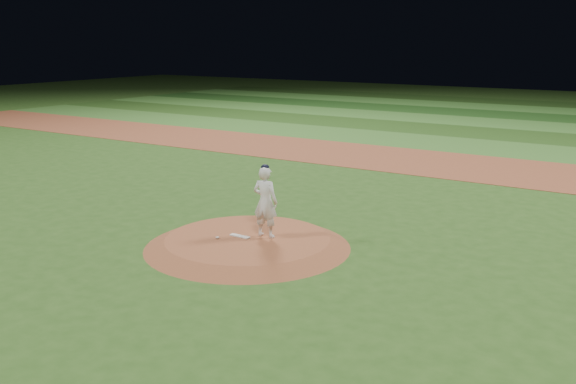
{
  "coord_description": "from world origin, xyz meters",
  "views": [
    {
      "loc": [
        9.73,
        -13.17,
        5.44
      ],
      "look_at": [
        0.0,
        2.0,
        1.1
      ],
      "focal_mm": 40.0,
      "sensor_mm": 36.0,
      "label": 1
    }
  ],
  "objects_px": {
    "pitching_rubber": "(240,236)",
    "pitcher_on_mound": "(265,201)",
    "pitchers_mound": "(248,242)",
    "rosin_bag": "(217,237)"
  },
  "relations": [
    {
      "from": "pitching_rubber",
      "to": "pitcher_on_mound",
      "type": "xyz_separation_m",
      "value": [
        0.57,
        0.39,
        0.96
      ]
    },
    {
      "from": "pitchers_mound",
      "to": "rosin_bag",
      "type": "bearing_deg",
      "value": -142.19
    },
    {
      "from": "pitching_rubber",
      "to": "rosin_bag",
      "type": "relative_size",
      "value": 5.82
    },
    {
      "from": "pitchers_mound",
      "to": "pitcher_on_mound",
      "type": "bearing_deg",
      "value": 45.36
    },
    {
      "from": "rosin_bag",
      "to": "pitcher_on_mound",
      "type": "distance_m",
      "value": 1.6
    },
    {
      "from": "rosin_bag",
      "to": "pitcher_on_mound",
      "type": "xyz_separation_m",
      "value": [
        0.98,
        0.84,
        0.94
      ]
    },
    {
      "from": "pitchers_mound",
      "to": "rosin_bag",
      "type": "relative_size",
      "value": 53.14
    },
    {
      "from": "pitchers_mound",
      "to": "pitching_rubber",
      "type": "relative_size",
      "value": 9.13
    },
    {
      "from": "pitching_rubber",
      "to": "rosin_bag",
      "type": "xyz_separation_m",
      "value": [
        -0.41,
        -0.45,
        0.01
      ]
    },
    {
      "from": "pitching_rubber",
      "to": "rosin_bag",
      "type": "bearing_deg",
      "value": -130.85
    }
  ]
}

